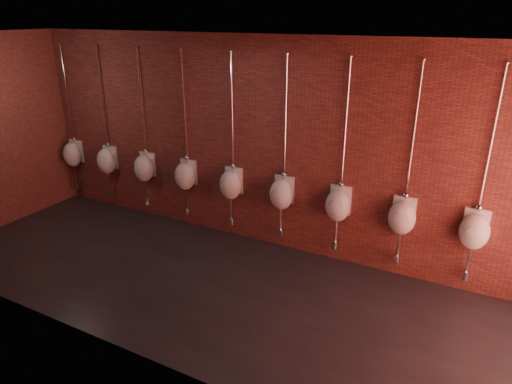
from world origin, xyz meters
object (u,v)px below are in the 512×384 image
urinal_0 (73,154)px  urinal_8 (475,230)px  urinal_7 (402,216)px  urinal_3 (185,175)px  urinal_5 (281,193)px  urinal_1 (107,160)px  urinal_6 (338,204)px  urinal_4 (231,184)px  urinal_2 (144,167)px

urinal_0 → urinal_8: bearing=0.0°
urinal_0 → urinal_7: (6.18, 0.00, 0.00)m
urinal_3 → urinal_5: (1.77, 0.00, 0.00)m
urinal_1 → urinal_3: same height
urinal_0 → urinal_3: 2.65m
urinal_6 → urinal_8: (1.77, 0.00, 0.00)m
urinal_4 → urinal_5: (0.88, 0.00, 0.00)m
urinal_0 → urinal_6: same height
urinal_1 → urinal_8: 6.18m
urinal_1 → urinal_4: size_ratio=1.00×
urinal_0 → urinal_2: 1.77m
urinal_6 → urinal_4: bearing=180.0°
urinal_0 → urinal_1: (0.88, 0.00, 0.00)m
urinal_2 → urinal_8: (5.30, 0.00, 0.00)m
urinal_4 → urinal_8: (3.53, 0.00, 0.00)m
urinal_0 → urinal_4: same height
urinal_1 → urinal_5: same height
urinal_5 → urinal_8: (2.65, 0.00, 0.00)m
urinal_5 → urinal_8: same height
urinal_7 → urinal_8: 0.88m
urinal_0 → urinal_8: 7.06m
urinal_2 → urinal_6: (3.53, 0.00, 0.00)m
urinal_1 → urinal_8: bearing=0.0°
urinal_2 → urinal_7: 4.41m
urinal_3 → urinal_7: (3.53, 0.00, 0.00)m
urinal_2 → urinal_5: same height
urinal_2 → urinal_7: same height
urinal_6 → urinal_7: same height
urinal_1 → urinal_3: 1.77m
urinal_5 → urinal_8: 2.65m
urinal_2 → urinal_6: size_ratio=1.00×
urinal_0 → urinal_1: bearing=0.0°
urinal_0 → urinal_1: 0.88m
urinal_6 → urinal_7: bearing=0.0°
urinal_2 → urinal_8: size_ratio=1.00×
urinal_3 → urinal_7: size_ratio=1.00×
urinal_1 → urinal_3: (1.77, 0.00, 0.00)m
urinal_1 → urinal_7: bearing=0.0°
urinal_5 → urinal_7: 1.77m
urinal_5 → urinal_7: (1.77, 0.00, 0.00)m
urinal_2 → urinal_4: (1.77, 0.00, 0.00)m
urinal_4 → urinal_6: size_ratio=1.00×
urinal_1 → urinal_3: bearing=0.0°
urinal_3 → urinal_6: bearing=0.0°
urinal_4 → urinal_2: bearing=180.0°
urinal_7 → urinal_2: bearing=180.0°
urinal_5 → urinal_7: same height
urinal_7 → urinal_6: bearing=180.0°
urinal_8 → urinal_0: bearing=180.0°
urinal_3 → urinal_6: size_ratio=1.00×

